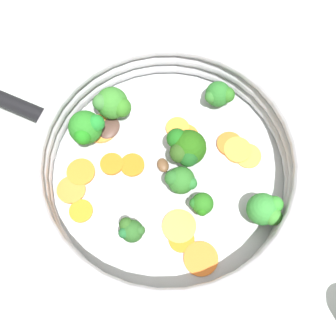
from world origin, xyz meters
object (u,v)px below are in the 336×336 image
Objects in this scene: skillet at (168,173)px; carrot_slice_9 at (182,240)px; carrot_slice_3 at (81,211)px; carrot_slice_4 at (238,150)px; broccoli_floret_0 at (86,128)px; broccoli_floret_4 at (181,180)px; broccoli_floret_1 at (186,148)px; carrot_slice_8 at (201,259)px; carrot_slice_1 at (112,164)px; carrot_slice_7 at (184,137)px; carrot_slice_10 at (71,190)px; carrot_slice_11 at (132,165)px; carrot_slice_12 at (230,144)px; mushroom_piece_1 at (163,165)px; broccoli_floret_5 at (113,103)px; mushroom_piece_0 at (109,128)px; carrot_slice_0 at (179,226)px; broccoli_floret_7 at (265,210)px; carrot_slice_6 at (178,128)px; carrot_slice_5 at (101,129)px; broccoli_floret_3 at (219,95)px; broccoli_floret_2 at (131,230)px; broccoli_floret_6 at (202,204)px; carrot_slice_13 at (81,172)px; carrot_slice_2 at (248,156)px.

carrot_slice_9 reaches higher than skillet.
carrot_slice_3 is 0.23m from carrot_slice_4.
broccoli_floret_0 is 1.28× the size of broccoli_floret_4.
skillet is at bearing 92.53° from broccoli_floret_1.
broccoli_floret_0 is at bearing 1.40° from carrot_slice_8.
carrot_slice_1 is 0.95× the size of carrot_slice_9.
broccoli_floret_0 is at bearing 36.97° from broccoli_floret_1.
carrot_slice_10 is at bearing 76.31° from carrot_slice_7.
broccoli_floret_4 reaches higher than skillet.
carrot_slice_12 is at bearing -117.44° from carrot_slice_11.
mushroom_piece_1 reaches higher than carrot_slice_7.
carrot_slice_7 is (0.02, -0.05, 0.01)m from skillet.
carrot_slice_11 is at bearing 38.61° from skillet.
carrot_slice_7 is at bearing -34.33° from carrot_slice_8.
broccoli_floret_5 is (0.05, -0.12, 0.03)m from carrot_slice_10.
broccoli_floret_1 is 1.54× the size of mushroom_piece_0.
carrot_slice_0 is 0.11m from broccoli_floret_7.
carrot_slice_6 is 0.17m from carrot_slice_10.
carrot_slice_3 is at bearing 124.65° from broccoli_floret_5.
carrot_slice_5 is at bearing -3.57° from carrot_slice_8.
carrot_slice_1 and carrot_slice_5 have the same top height.
carrot_slice_1 is 0.18m from broccoli_floret_3.
carrot_slice_6 is (0.11, -0.09, 0.00)m from carrot_slice_0.
mushroom_piece_1 is (0.13, 0.05, -0.02)m from broccoli_floret_7.
carrot_slice_9 is 0.10m from mushroom_piece_1.
broccoli_floret_7 is at bearing -152.95° from carrot_slice_11.
carrot_slice_12 is at bearing -21.60° from broccoli_floret_7.
broccoli_floret_1 is (0.03, 0.06, 0.03)m from carrot_slice_12.
carrot_slice_4 is 0.08m from broccoli_floret_3.
broccoli_floret_2 is at bearing 153.63° from mushroom_piece_0.
broccoli_floret_4 is (-0.06, 0.12, -0.00)m from broccoli_floret_3.
carrot_slice_3 is 0.86× the size of carrot_slice_12.
broccoli_floret_0 is 0.18m from broccoli_floret_6.
carrot_slice_6 is 1.00× the size of carrot_slice_11.
carrot_slice_7 is (0.06, 0.04, -0.00)m from carrot_slice_4.
broccoli_floret_3 is at bearing -74.30° from skillet.
carrot_slice_13 is 0.14m from broccoli_floret_4.
mushroom_piece_1 is at bearing -152.96° from broccoli_floret_0.
carrot_slice_0 is 1.16× the size of carrot_slice_4.
carrot_slice_7 and carrot_slice_10 have the same top height.
broccoli_floret_1 reaches higher than broccoli_floret_5.
carrot_slice_3 is 0.16m from broccoli_floret_1.
carrot_slice_6 is at bearing -124.04° from broccoli_floret_0.
broccoli_floret_6 is (0.05, -0.04, 0.02)m from carrot_slice_8.
carrot_slice_4 is 0.10m from broccoli_floret_7.
broccoli_floret_0 is (0.15, 0.14, 0.03)m from carrot_slice_4.
carrot_slice_7 is at bearing -137.08° from carrot_slice_5.
carrot_slice_12 is (0.04, -0.13, 0.00)m from carrot_slice_0.
carrot_slice_5 is (0.16, 0.13, 0.00)m from carrot_slice_2.
carrot_slice_11 is 0.93× the size of carrot_slice_12.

